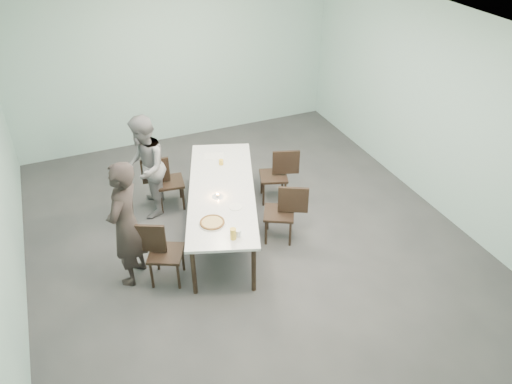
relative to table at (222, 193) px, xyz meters
name	(u,v)px	position (x,y,z in m)	size (l,w,h in m)	color
ground	(248,239)	(0.27, -0.31, -0.69)	(7.00, 7.00, 0.00)	#333335
room_shell	(247,110)	(0.27, -0.31, 1.33)	(6.02, 7.02, 3.01)	#9BC3BC
table	(222,193)	(0.00, 0.00, 0.00)	(1.69, 2.75, 0.75)	white
chair_near_left	(159,249)	(-1.06, -0.62, -0.19)	(0.65, 0.56, 0.87)	black
chair_far_left	(164,179)	(-0.61, 0.96, -0.19)	(0.64, 0.47, 0.87)	black
chair_near_right	(285,209)	(0.76, -0.47, -0.19)	(0.65, 0.57, 0.87)	black
chair_far_right	(279,172)	(1.10, 0.47, -0.19)	(0.65, 0.53, 0.87)	black
diner_near	(126,224)	(-1.39, -0.44, 0.17)	(0.63, 0.41, 1.72)	black
diner_far	(145,167)	(-0.87, 0.92, 0.10)	(0.78, 0.60, 1.59)	slate
pizza	(212,223)	(-0.37, -0.70, 0.08)	(0.34, 0.34, 0.04)	white
side_plate	(235,207)	(0.03, -0.48, 0.06)	(0.18, 0.18, 0.01)	white
beer_glass	(233,234)	(-0.23, -1.08, 0.13)	(0.08, 0.08, 0.15)	gold
water_tumbler	(238,233)	(-0.16, -1.05, 0.10)	(0.08, 0.08, 0.09)	silver
tealight	(218,195)	(-0.11, -0.15, 0.08)	(0.06, 0.06, 0.05)	silver
amber_tumbler	(221,162)	(0.22, 0.64, 0.10)	(0.07, 0.07, 0.08)	gold
menu	(214,156)	(0.20, 0.91, 0.06)	(0.30, 0.22, 0.01)	silver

